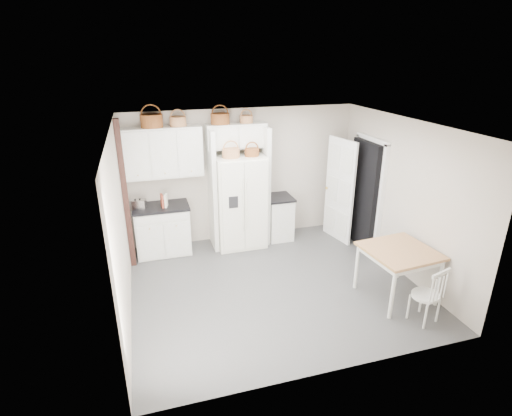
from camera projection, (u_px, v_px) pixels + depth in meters
name	position (u px, v px, depth m)	size (l,w,h in m)	color
floor	(274.00, 285.00, 6.55)	(4.50, 4.50, 0.00)	#494949
ceiling	(277.00, 126.00, 5.60)	(4.50, 4.50, 0.00)	white
wall_back	(242.00, 175.00, 7.86)	(4.50, 4.50, 0.00)	#B0A391
wall_left	(121.00, 229.00, 5.49)	(4.00, 4.00, 0.00)	#B0A391
wall_right	(402.00, 197.00, 6.67)	(4.00, 4.00, 0.00)	#B0A391
refrigerator	(240.00, 201.00, 7.66)	(0.93, 0.74, 1.79)	white
base_cab_left	(163.00, 230.00, 7.48)	(0.98, 0.62, 0.90)	silver
base_cab_right	(278.00, 218.00, 8.09)	(0.48, 0.58, 0.85)	silver
dining_table	(397.00, 273.00, 6.11)	(0.97, 0.97, 0.81)	olive
windsor_chair	(426.00, 295.00, 5.55)	(0.40, 0.37, 0.82)	silver
counter_left	(160.00, 207.00, 7.30)	(1.02, 0.66, 0.04)	black
counter_right	(279.00, 197.00, 7.93)	(0.52, 0.62, 0.04)	black
toaster	(138.00, 205.00, 7.08)	(0.27, 0.16, 0.19)	silver
cookbook_red	(162.00, 201.00, 7.19)	(0.04, 0.16, 0.24)	maroon
cookbook_cream	(166.00, 200.00, 7.21)	(0.03, 0.16, 0.24)	#EEE7CC
basket_upper_b	(152.00, 121.00, 6.86)	(0.38, 0.38, 0.22)	brown
basket_upper_c	(178.00, 121.00, 6.99)	(0.29, 0.29, 0.17)	olive
basket_bridge_a	(220.00, 119.00, 7.18)	(0.34, 0.34, 0.19)	brown
basket_bridge_b	(246.00, 119.00, 7.32)	(0.24, 0.24, 0.14)	olive
basket_fridge_a	(231.00, 153.00, 7.17)	(0.31, 0.31, 0.17)	olive
basket_fridge_b	(252.00, 152.00, 7.27)	(0.26, 0.26, 0.14)	brown
upper_cabinet	(163.00, 152.00, 7.10)	(1.40, 0.34, 0.90)	silver
bridge_cabinet	(236.00, 136.00, 7.37)	(1.12, 0.34, 0.45)	silver
fridge_panel_left	(212.00, 190.00, 7.48)	(0.08, 0.60, 2.30)	silver
fridge_panel_right	(264.00, 185.00, 7.75)	(0.08, 0.60, 2.30)	silver
trim_post	(125.00, 197.00, 6.71)	(0.09, 0.09, 2.60)	black
doorway_void	(365.00, 194.00, 7.64)	(0.18, 0.85, 2.05)	black
door_slab	(339.00, 191.00, 7.84)	(0.80, 0.04, 2.05)	white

